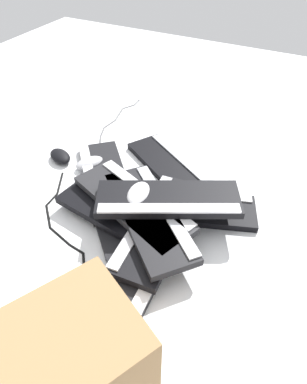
% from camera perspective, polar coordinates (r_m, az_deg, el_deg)
% --- Properties ---
extents(ground_plane, '(3.20, 3.20, 0.00)m').
position_cam_1_polar(ground_plane, '(1.25, -1.93, 0.70)').
color(ground_plane, white).
extents(keyboard_0, '(0.36, 0.45, 0.03)m').
position_cam_1_polar(keyboard_0, '(1.32, 3.20, 4.04)').
color(keyboard_0, black).
rests_on(keyboard_0, ground).
extents(keyboard_1, '(0.43, 0.41, 0.03)m').
position_cam_1_polar(keyboard_1, '(1.28, -8.13, 2.24)').
color(keyboard_1, black).
rests_on(keyboard_1, ground).
extents(keyboard_2, '(0.41, 0.42, 0.03)m').
position_cam_1_polar(keyboard_2, '(1.15, -6.31, -3.09)').
color(keyboard_2, black).
rests_on(keyboard_2, ground).
extents(keyboard_3, '(0.45, 0.18, 0.03)m').
position_cam_1_polar(keyboard_3, '(1.03, -0.99, -9.91)').
color(keyboard_3, black).
rests_on(keyboard_3, ground).
extents(keyboard_4, '(0.29, 0.46, 0.03)m').
position_cam_1_polar(keyboard_4, '(1.16, 5.97, -2.52)').
color(keyboard_4, black).
rests_on(keyboard_4, ground).
extents(keyboard_5, '(0.45, 0.18, 0.03)m').
position_cam_1_polar(keyboard_5, '(1.06, 0.95, -5.54)').
color(keyboard_5, black).
rests_on(keyboard_5, keyboard_3).
extents(keyboard_6, '(0.40, 0.43, 0.03)m').
position_cam_1_polar(keyboard_6, '(1.05, -0.75, -3.75)').
color(keyboard_6, black).
rests_on(keyboard_6, keyboard_5).
extents(keyboard_7, '(0.21, 0.46, 0.03)m').
position_cam_1_polar(keyboard_7, '(1.09, -5.35, -3.62)').
color(keyboard_7, black).
rests_on(keyboard_7, keyboard_2).
extents(keyboard_8, '(0.33, 0.46, 0.03)m').
position_cam_1_polar(keyboard_8, '(1.05, 2.47, -1.24)').
color(keyboard_8, black).
rests_on(keyboard_8, keyboard_6).
extents(keyboard_9, '(0.30, 0.46, 0.03)m').
position_cam_1_polar(keyboard_9, '(1.08, -3.46, -1.81)').
color(keyboard_9, '#232326').
rests_on(keyboard_9, keyboard_7).
extents(mouse_0, '(0.11, 0.13, 0.04)m').
position_cam_1_polar(mouse_0, '(1.41, -15.41, 5.68)').
color(mouse_0, black).
rests_on(mouse_0, ground).
extents(mouse_1, '(0.07, 0.11, 0.04)m').
position_cam_1_polar(mouse_1, '(1.15, 5.35, -0.26)').
color(mouse_1, '#4C4C51').
rests_on(mouse_1, keyboard_4).
extents(mouse_2, '(0.13, 0.11, 0.04)m').
position_cam_1_polar(mouse_2, '(1.35, -10.59, 4.76)').
color(mouse_2, '#B7B7BC').
rests_on(mouse_2, ground).
extents(mouse_3, '(0.12, 0.08, 0.04)m').
position_cam_1_polar(mouse_3, '(1.06, -2.51, -0.29)').
color(mouse_3, silver).
rests_on(mouse_3, keyboard_9).
extents(cable_0, '(0.38, 0.46, 0.01)m').
position_cam_1_polar(cable_0, '(1.13, -14.34, -6.06)').
color(cable_0, black).
rests_on(cable_0, ground).
extents(cable_1, '(0.57, 0.14, 0.01)m').
position_cam_1_polar(cable_1, '(1.59, -6.85, 10.81)').
color(cable_1, '#59595B').
rests_on(cable_1, ground).
extents(cardboard_box, '(0.38, 0.35, 0.23)m').
position_cam_1_polar(cardboard_box, '(0.78, -14.56, -26.33)').
color(cardboard_box, '#9E774C').
rests_on(cardboard_box, ground).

